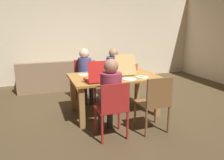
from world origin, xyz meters
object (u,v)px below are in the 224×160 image
Objects in this scene: drinking_glass_1 at (136,67)px; drinking_glass_2 at (93,72)px; chair_1 at (84,78)px; person_0 at (110,91)px; chair_3 at (155,101)px; plate_0 at (83,75)px; drinking_glass_0 at (129,67)px; pizza_box_0 at (96,78)px; chair_2 at (112,76)px; drinking_glass_3 at (101,69)px; dining_table at (114,82)px; pizza_box_1 at (121,71)px; person_1 at (85,71)px; couch at (57,78)px; plate_1 at (129,79)px; person_2 at (114,69)px; chair_0 at (113,107)px; plate_2 at (142,77)px.

drinking_glass_1 is 0.92× the size of drinking_glass_2.
drinking_glass_2 is at bearing -90.13° from chair_1.
chair_3 is (0.70, -0.16, -0.19)m from person_0.
chair_1 is 4.43× the size of plate_0.
pizza_box_0 is at bearing -144.56° from drinking_glass_0.
drinking_glass_3 reaches higher than chair_2.
plate_0 is at bearing 154.55° from dining_table.
person_0 is 1.15m from pizza_box_1.
person_1 is at bearing 120.46° from drinking_glass_3.
chair_1 is at bearing 90.00° from person_1.
pizza_box_1 is 4.59× the size of drinking_glass_3.
person_0 is 10.41× the size of drinking_glass_0.
plate_0 is 1.98m from couch.
plate_1 is (0.60, -0.10, -0.05)m from pizza_box_0.
dining_table is 0.89m from person_1.
chair_3 is (0.70, -1.81, -0.18)m from person_1.
plate_0 is (-0.16, -0.70, 0.24)m from chair_1.
chair_1 is at bearing -176.69° from chair_2.
dining_table is 0.68m from drinking_glass_0.
person_2 is (0.70, 0.05, -0.01)m from person_1.
drinking_glass_0 is (1.05, 0.15, 0.05)m from plate_0.
chair_1 reaches higher than plate_1.
plate_0 is at bearing -175.66° from drinking_glass_1.
drinking_glass_1 is at bearing 29.74° from pizza_box_0.
pizza_box_0 is 3.73× the size of drinking_glass_0.
chair_0 is 1.42m from drinking_glass_3.
drinking_glass_1 is at bearing 24.72° from pizza_box_1.
person_0 is 0.61× the size of couch.
chair_3 is 6.37× the size of drinking_glass_2.
person_0 reaches higher than chair_3.
plate_0 is 0.84× the size of plate_1.
plate_0 is (-0.16, -0.55, 0.04)m from person_1.
drinking_glass_2 is 0.36m from drinking_glass_3.
drinking_glass_1 is 1.13× the size of drinking_glass_3.
drinking_glass_2 is (-0.70, -0.87, 0.33)m from chair_2.
chair_0 is 0.25m from person_0.
plate_2 reaches higher than dining_table.
drinking_glass_1 is at bearing 28.25° from dining_table.
couch is (-0.34, 1.89, -0.47)m from plate_0.
chair_0 is 7.62× the size of drinking_glass_0.
chair_3 reaches higher than dining_table.
person_1 reaches higher than chair_2.
chair_3 reaches higher than drinking_glass_3.
drinking_glass_3 is (-0.45, -0.47, 0.11)m from person_2.
person_2 is 1.06m from plate_0.
couch is (-0.51, 1.20, -0.23)m from chair_1.
chair_3 is (0.33, -1.00, -0.10)m from dining_table.
chair_0 is 0.96× the size of chair_1.
person_1 is 1.12m from drinking_glass_1.
person_0 is at bearing -81.43° from plate_0.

